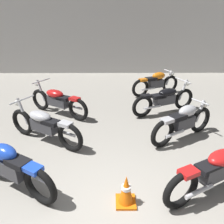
% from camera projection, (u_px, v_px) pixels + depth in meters
% --- Properties ---
extents(back_wall, '(13.27, 0.24, 3.60)m').
position_uv_depth(back_wall, '(111.00, 36.00, 10.62)').
color(back_wall, '#BCBAB7').
rests_on(back_wall, ground).
extents(motorcycle_left_row_0, '(1.76, 1.08, 0.88)m').
position_uv_depth(motorcycle_left_row_0, '(11.00, 166.00, 3.63)').
color(motorcycle_left_row_0, black).
rests_on(motorcycle_left_row_0, ground).
extents(motorcycle_left_row_1, '(1.94, 1.19, 0.97)m').
position_uv_depth(motorcycle_left_row_1, '(44.00, 125.00, 5.01)').
color(motorcycle_left_row_1, black).
rests_on(motorcycle_left_row_1, ground).
extents(motorcycle_left_row_2, '(1.91, 1.23, 0.97)m').
position_uv_depth(motorcycle_left_row_2, '(58.00, 101.00, 6.41)').
color(motorcycle_left_row_2, black).
rests_on(motorcycle_left_row_2, ground).
extents(motorcycle_right_row_0, '(1.99, 1.13, 0.97)m').
position_uv_depth(motorcycle_right_row_0, '(217.00, 169.00, 3.57)').
color(motorcycle_right_row_0, black).
rests_on(motorcycle_right_row_0, ground).
extents(motorcycle_right_row_1, '(1.73, 1.13, 0.88)m').
position_uv_depth(motorcycle_right_row_1, '(184.00, 122.00, 5.14)').
color(motorcycle_right_row_1, black).
rests_on(motorcycle_right_row_1, ground).
extents(motorcycle_right_row_2, '(2.04, 1.04, 0.97)m').
position_uv_depth(motorcycle_right_row_2, '(165.00, 99.00, 6.54)').
color(motorcycle_right_row_2, black).
rests_on(motorcycle_right_row_2, ground).
extents(motorcycle_right_row_3, '(1.86, 0.87, 0.88)m').
position_uv_depth(motorcycle_right_row_3, '(156.00, 83.00, 8.04)').
color(motorcycle_right_row_3, black).
rests_on(motorcycle_right_row_3, ground).
extents(traffic_cone, '(0.32, 0.32, 0.54)m').
position_uv_depth(traffic_cone, '(126.00, 190.00, 3.40)').
color(traffic_cone, orange).
rests_on(traffic_cone, ground).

